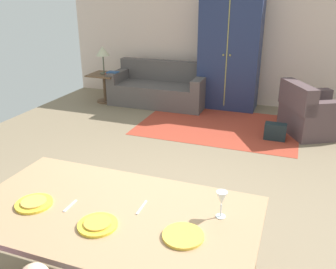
% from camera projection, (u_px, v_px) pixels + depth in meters
% --- Properties ---
extents(ground_plane, '(7.22, 6.56, 0.02)m').
position_uv_depth(ground_plane, '(189.00, 175.00, 4.48)').
color(ground_plane, '#816F56').
extents(back_wall, '(7.22, 0.10, 2.70)m').
position_uv_depth(back_wall, '(242.00, 34.00, 6.88)').
color(back_wall, beige).
rests_on(back_wall, ground_plane).
extents(dining_table, '(1.94, 1.06, 0.76)m').
position_uv_depth(dining_table, '(112.00, 218.00, 2.42)').
color(dining_table, tan).
rests_on(dining_table, ground_plane).
extents(plate_near_man, '(0.25, 0.25, 0.02)m').
position_uv_depth(plate_near_man, '(34.00, 204.00, 2.46)').
color(plate_near_man, yellow).
rests_on(plate_near_man, dining_table).
extents(pizza_near_man, '(0.17, 0.17, 0.01)m').
position_uv_depth(pizza_near_man, '(34.00, 202.00, 2.45)').
color(pizza_near_man, gold).
rests_on(pizza_near_man, plate_near_man).
extents(plate_near_child, '(0.25, 0.25, 0.02)m').
position_uv_depth(plate_near_child, '(98.00, 225.00, 2.24)').
color(plate_near_child, yellow).
rests_on(plate_near_child, dining_table).
extents(pizza_near_child, '(0.17, 0.17, 0.01)m').
position_uv_depth(pizza_near_child, '(98.00, 223.00, 2.23)').
color(pizza_near_child, gold).
rests_on(pizza_near_child, plate_near_child).
extents(plate_near_woman, '(0.25, 0.25, 0.02)m').
position_uv_depth(plate_near_woman, '(183.00, 236.00, 2.14)').
color(plate_near_woman, yellow).
rests_on(plate_near_woman, dining_table).
extents(wine_glass, '(0.07, 0.07, 0.19)m').
position_uv_depth(wine_glass, '(222.00, 199.00, 2.28)').
color(wine_glass, silver).
rests_on(wine_glass, dining_table).
extents(fork, '(0.02, 0.15, 0.01)m').
position_uv_depth(fork, '(70.00, 206.00, 2.44)').
color(fork, silver).
rests_on(fork, dining_table).
extents(knife, '(0.02, 0.17, 0.01)m').
position_uv_depth(knife, '(142.00, 207.00, 2.43)').
color(knife, silver).
rests_on(knife, dining_table).
extents(area_rug, '(2.60, 1.80, 0.01)m').
position_uv_depth(area_rug, '(218.00, 126.00, 6.08)').
color(area_rug, '#A63927').
rests_on(area_rug, ground_plane).
extents(couch, '(1.89, 0.86, 0.82)m').
position_uv_depth(couch, '(160.00, 89.00, 7.16)').
color(couch, '#554E4C').
rests_on(couch, ground_plane).
extents(armchair, '(1.17, 1.16, 0.82)m').
position_uv_depth(armchair, '(312.00, 114.00, 5.65)').
color(armchair, '#523F42').
rests_on(armchair, ground_plane).
extents(armoire, '(1.10, 0.59, 2.10)m').
position_uv_depth(armoire, '(230.00, 53.00, 6.69)').
color(armoire, navy).
rests_on(armoire, ground_plane).
extents(side_table, '(0.56, 0.56, 0.58)m').
position_uv_depth(side_table, '(105.00, 84.00, 7.26)').
color(side_table, brown).
rests_on(side_table, ground_plane).
extents(table_lamp, '(0.26, 0.26, 0.54)m').
position_uv_depth(table_lamp, '(103.00, 52.00, 7.02)').
color(table_lamp, '#464B39').
rests_on(table_lamp, side_table).
extents(book_lower, '(0.22, 0.16, 0.03)m').
position_uv_depth(book_lower, '(112.00, 74.00, 7.13)').
color(book_lower, maroon).
rests_on(book_lower, side_table).
extents(book_upper, '(0.22, 0.16, 0.03)m').
position_uv_depth(book_upper, '(113.00, 72.00, 7.11)').
color(book_upper, '#2A5087').
rests_on(book_upper, book_lower).
extents(handbag, '(0.32, 0.16, 0.26)m').
position_uv_depth(handbag, '(275.00, 132.00, 5.47)').
color(handbag, '#182629').
rests_on(handbag, ground_plane).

